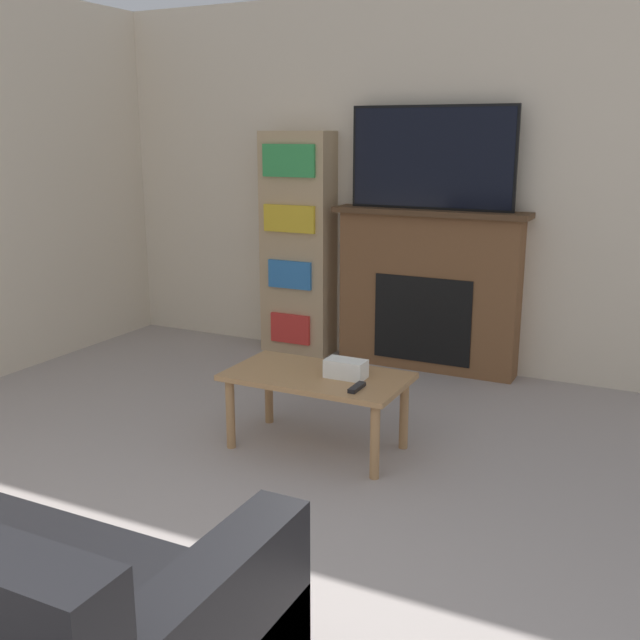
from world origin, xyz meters
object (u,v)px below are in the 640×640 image
(tv, at_px, (432,158))
(fireplace, at_px, (428,290))
(bookshelf, at_px, (298,244))
(coffee_table, at_px, (317,384))

(tv, bearing_deg, fireplace, 90.00)
(fireplace, relative_size, tv, 1.19)
(fireplace, bearing_deg, bookshelf, -178.76)
(coffee_table, distance_m, bookshelf, 2.00)
(fireplace, height_order, tv, tv)
(tv, distance_m, bookshelf, 1.27)
(coffee_table, height_order, bookshelf, bookshelf)
(tv, distance_m, coffee_table, 2.03)
(fireplace, xyz_separation_m, tv, (0.00, -0.02, 0.95))
(fireplace, bearing_deg, tv, -90.00)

